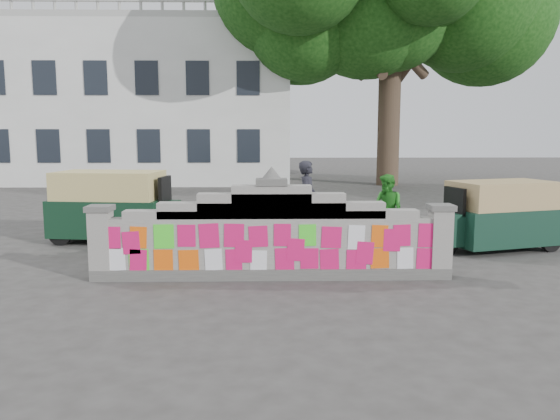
% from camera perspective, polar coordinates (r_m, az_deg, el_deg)
% --- Properties ---
extents(ground, '(100.00, 100.00, 0.00)m').
position_cam_1_polar(ground, '(9.89, -0.87, -7.13)').
color(ground, '#383533').
rests_on(ground, ground).
extents(parapet_wall, '(6.48, 0.44, 2.01)m').
position_cam_1_polar(parapet_wall, '(9.72, -0.88, -2.87)').
color(parapet_wall, '#4C4C49').
rests_on(parapet_wall, ground).
extents(building, '(16.00, 10.00, 8.90)m').
position_cam_1_polar(building, '(32.32, -13.87, 10.29)').
color(building, silver).
rests_on(building, ground).
extents(shade_tree, '(12.00, 10.00, 12.00)m').
position_cam_1_polar(shade_tree, '(28.92, 11.63, 20.52)').
color(shade_tree, '#38281E').
rests_on(shade_tree, ground).
extents(cyclist_bike, '(2.03, 1.00, 1.02)m').
position_cam_1_polar(cyclist_bike, '(12.40, 2.89, -1.64)').
color(cyclist_bike, black).
rests_on(cyclist_bike, ground).
extents(cyclist_rider, '(0.52, 0.69, 1.73)m').
position_cam_1_polar(cyclist_rider, '(12.34, 2.90, -0.02)').
color(cyclist_rider, black).
rests_on(cyclist_rider, ground).
extents(pedestrian, '(0.97, 1.01, 1.64)m').
position_cam_1_polar(pedestrian, '(13.05, 11.16, 0.08)').
color(pedestrian, '#2B9027').
rests_on(pedestrian, ground).
extents(rickshaw_left, '(3.12, 1.72, 1.69)m').
position_cam_1_polar(rickshaw_left, '(13.69, -17.01, 0.48)').
color(rickshaw_left, black).
rests_on(rickshaw_left, ground).
extents(rickshaw_right, '(2.86, 1.91, 1.54)m').
position_cam_1_polar(rickshaw_right, '(13.07, 21.89, -0.44)').
color(rickshaw_right, '#0F2F22').
rests_on(rickshaw_right, ground).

